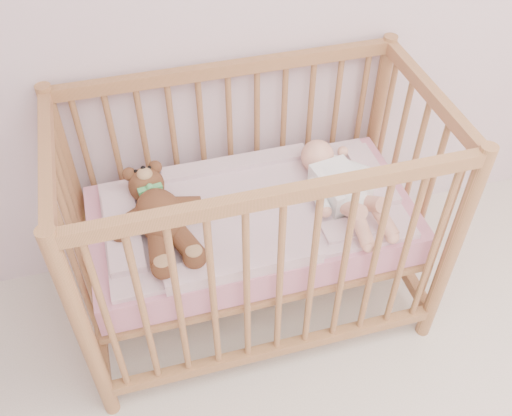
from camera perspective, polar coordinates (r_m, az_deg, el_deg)
name	(u,v)px	position (r m, az deg, el deg)	size (l,w,h in m)	color
crib	(253,221)	(2.19, -0.35, -1.33)	(1.36, 0.76, 1.00)	#B5764C
mattress	(253,224)	(2.20, -0.35, -1.60)	(1.22, 0.62, 0.13)	pink
blanket	(252,210)	(2.14, -0.35, -0.22)	(1.10, 0.58, 0.06)	pink
baby	(340,183)	(2.16, 8.36, 2.48)	(0.28, 0.59, 0.14)	white
teddy_bear	(160,215)	(2.03, -9.57, -0.73)	(0.38, 0.53, 0.15)	brown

